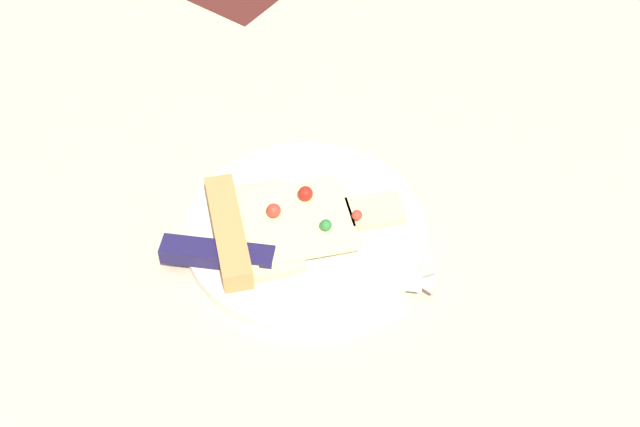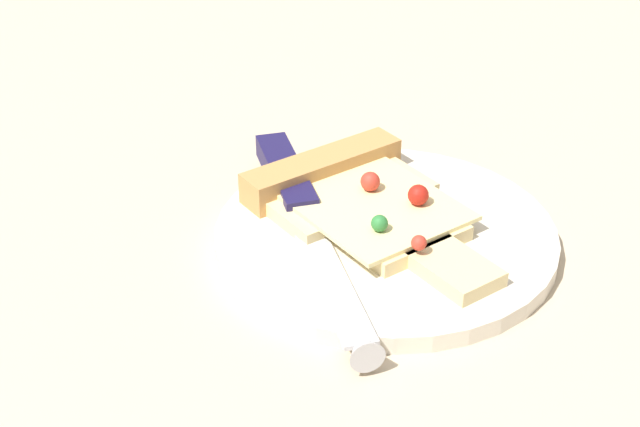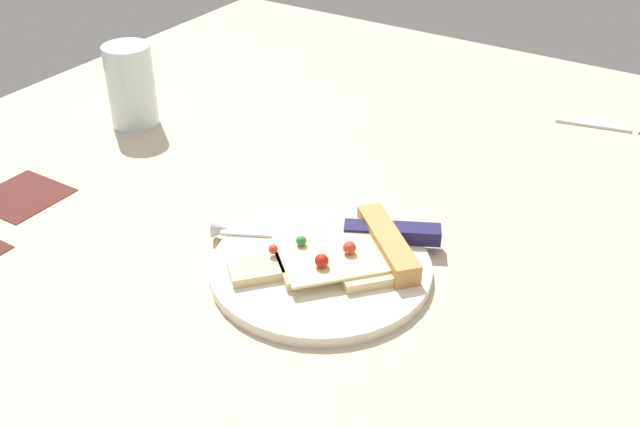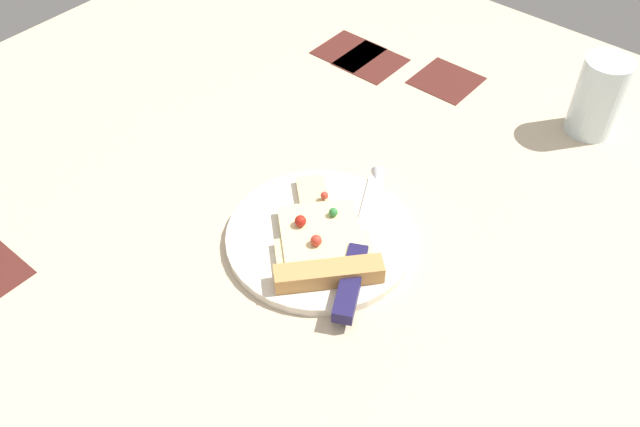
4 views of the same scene
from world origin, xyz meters
TOP-DOWN VIEW (x-y plane):
  - ground_plane at (0.02, 0.01)cm, footprint 138.80×138.80cm
  - plate at (6.28, 1.49)cm, footprint 22.16×22.16cm
  - pizza_slice at (4.54, -0.42)cm, footprint 17.42×18.16cm
  - knife at (6.41, -4.06)cm, footprint 22.29×12.88cm
  - drinking_glass at (46.23, -13.69)cm, footprint 6.40×6.40cm

SIDE VIEW (x-z plane):
  - ground_plane at x=0.02cm, z-range -3.00..0.00cm
  - plate at x=6.28cm, z-range 0.00..1.17cm
  - knife at x=6.41cm, z-range 0.55..3.00cm
  - pizza_slice at x=4.54cm, z-range 0.64..3.31cm
  - drinking_glass at x=46.23cm, z-range 0.00..11.23cm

